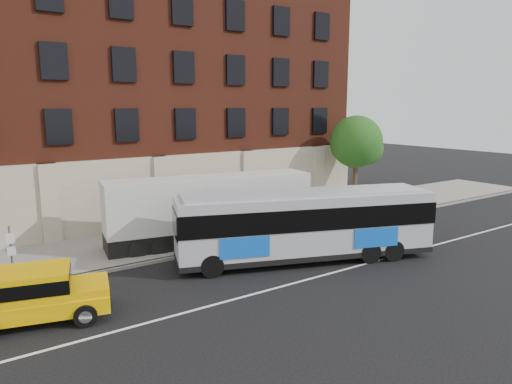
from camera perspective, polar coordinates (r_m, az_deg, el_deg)
ground at (r=18.30m, az=3.66°, el=-12.02°), size 120.00×120.00×0.00m
sidewalk at (r=25.57m, az=-8.91°, el=-5.36°), size 60.00×6.00×0.15m
kerb at (r=23.01m, az=-5.65°, el=-7.09°), size 60.00×0.25×0.15m
lane_line at (r=18.67m, az=2.70°, el=-11.53°), size 60.00×0.12×0.01m
building at (r=31.97m, az=-15.58°, el=11.14°), size 30.00×12.10×15.00m
sign_pole at (r=20.29m, az=-27.61°, el=-6.60°), size 0.30×0.20×2.50m
street_tree at (r=33.19m, az=12.16°, el=5.76°), size 3.60×3.60×6.20m
city_bus at (r=21.36m, az=6.04°, el=-3.74°), size 11.86×6.35×3.21m
yellow_suv at (r=17.15m, az=-25.80°, el=-10.97°), size 4.83×2.90×1.80m
shipping_container at (r=23.97m, az=-5.54°, el=-2.28°), size 10.67×3.91×3.49m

